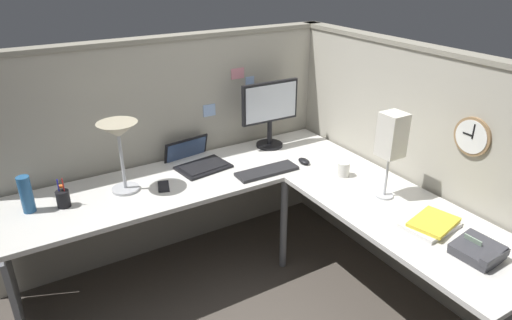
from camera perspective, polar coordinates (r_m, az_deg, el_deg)
name	(u,v)px	position (r m, az deg, el deg)	size (l,w,h in m)	color
ground_plane	(276,285)	(3.23, 2.56, -15.43)	(6.80, 6.80, 0.00)	#4C443D
cubicle_wall_back	(170,147)	(3.34, -10.72, 1.64)	(2.57, 0.12, 1.58)	#A8A393
cubicle_wall_right	(411,167)	(3.15, 18.95, -0.84)	(0.12, 2.37, 1.58)	#A8A393
desk	(262,215)	(2.76, 0.80, -6.94)	(2.35, 2.15, 0.73)	silver
monitor	(270,109)	(3.36, 1.78, 6.38)	(0.46, 0.20, 0.50)	black
laptop	(196,160)	(3.19, -7.59, -0.05)	(0.39, 0.42, 0.22)	black
keyboard	(267,171)	(3.04, 1.38, -1.41)	(0.43, 0.14, 0.02)	#232326
computer_mouse	(304,161)	(3.19, 6.06, -0.14)	(0.06, 0.10, 0.03)	black
desk_lamp_dome	(119,136)	(2.79, -16.92, 2.95)	(0.24, 0.24, 0.44)	#B7BABF
pen_cup	(63,198)	(2.85, -23.11, -4.47)	(0.08, 0.08, 0.18)	black
cell_phone	(164,186)	(2.91, -11.56, -3.27)	(0.07, 0.14, 0.01)	black
thermos_flask	(26,194)	(2.86, -26.95, -3.88)	(0.07, 0.07, 0.22)	#26598C
office_phone	(479,252)	(2.47, 26.22, -10.30)	(0.20, 0.21, 0.11)	#38383D
book_stack	(431,224)	(2.63, 21.20, -7.52)	(0.31, 0.25, 0.04)	silver
desk_lamp_paper	(392,137)	(2.70, 16.73, 2.74)	(0.13, 0.13, 0.53)	#B7BABF
coffee_mug	(343,169)	(3.03, 10.95, -1.15)	(0.08, 0.08, 0.10)	silver
wall_clock	(473,136)	(2.75, 25.62, 2.69)	(0.04, 0.22, 0.22)	olive
pinned_note_leftmost	(209,110)	(3.32, -5.90, 6.24)	(0.10, 0.00, 0.09)	#99B7E5
pinned_note_middle	(238,74)	(3.35, -2.32, 10.82)	(0.11, 0.00, 0.08)	pink
pinned_note_rightmost	(250,82)	(3.42, -0.78, 9.78)	(0.07, 0.00, 0.08)	#99B7E5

